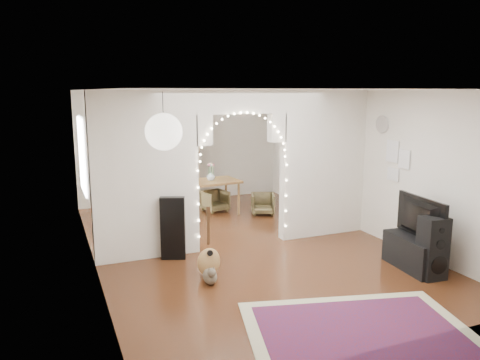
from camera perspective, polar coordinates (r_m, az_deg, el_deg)
name	(u,v)px	position (r m, az deg, el deg)	size (l,w,h in m)	color
floor	(241,244)	(8.39, 0.12, -7.84)	(7.50, 7.50, 0.00)	black
ceiling	(241,90)	(7.95, 0.13, 10.94)	(5.00, 7.50, 0.02)	white
wall_back	(182,146)	(11.58, -7.06, 4.11)	(5.00, 0.02, 2.70)	silver
wall_front	(386,227)	(4.90, 17.36, -5.45)	(5.00, 0.02, 2.70)	silver
wall_left	(90,180)	(7.48, -17.84, 0.02)	(0.02, 7.50, 2.70)	silver
wall_right	(361,161)	(9.30, 14.50, 2.23)	(0.02, 7.50, 2.70)	silver
divider_wall	(241,165)	(8.05, 0.13, 1.82)	(5.00, 0.20, 2.70)	silver
fairy_lights	(244,159)	(7.91, 0.49, 2.58)	(1.64, 0.04, 1.60)	#FFEABF
window	(82,155)	(9.23, -18.68, 2.88)	(0.04, 1.20, 1.40)	white
wall_clock	(383,124)	(8.74, 16.99, 6.52)	(0.31, 0.31, 0.03)	white
picture_frames	(396,161)	(8.50, 18.47, 2.26)	(0.02, 0.50, 0.70)	white
paper_lantern	(164,132)	(5.09, -9.29, 5.81)	(0.40, 0.40, 0.40)	white
ceiling_fan	(204,105)	(9.83, -4.42, 9.13)	(1.10, 1.10, 0.30)	#B97A3D
area_rug	(361,333)	(5.68, 14.58, -17.62)	(2.54, 1.90, 0.02)	maroon
guitar_case	(173,228)	(7.62, -8.18, -5.84)	(0.39, 0.13, 1.03)	black
acoustic_guitar	(209,251)	(6.91, -3.85, -8.60)	(0.37, 0.18, 0.89)	#B77B49
tabby_cat	(210,276)	(6.72, -3.66, -11.59)	(0.23, 0.46, 0.30)	brown
floor_speaker	(433,248)	(7.34, 22.44, -7.69)	(0.38, 0.35, 0.92)	black
media_console	(412,253)	(7.68, 20.28, -8.35)	(0.40, 1.00, 0.50)	black
tv	(415,218)	(7.52, 20.55, -4.31)	(1.07, 0.14, 0.62)	black
bookcase	(164,169)	(11.28, -9.26, 1.32)	(1.66, 0.42, 1.70)	#C9B691
dining_table	(211,184)	(10.27, -3.56, -0.46)	(1.26, 0.90, 0.76)	olive
flower_vase	(211,176)	(10.23, -3.57, 0.47)	(0.18, 0.18, 0.19)	silver
dining_chair_left	(215,201)	(10.60, -3.05, -2.55)	(0.51, 0.52, 0.48)	#4F4427
dining_chair_right	(263,204)	(10.34, 2.80, -2.91)	(0.50, 0.51, 0.47)	#4F4427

